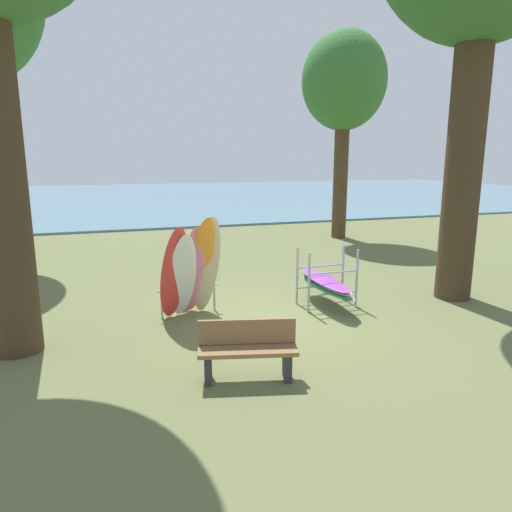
{
  "coord_description": "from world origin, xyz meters",
  "views": [
    {
      "loc": [
        -3.18,
        -8.17,
        3.1
      ],
      "look_at": [
        -0.21,
        0.79,
        1.1
      ],
      "focal_mm": 32.5,
      "sensor_mm": 36.0,
      "label": 1
    }
  ],
  "objects_px": {
    "leaning_board_pile": "(191,271)",
    "board_storage_rack": "(326,283)",
    "tree_mid_behind": "(344,84)",
    "park_bench": "(248,349)"
  },
  "relations": [
    {
      "from": "leaning_board_pile",
      "to": "board_storage_rack",
      "type": "relative_size",
      "value": 0.97
    },
    {
      "from": "tree_mid_behind",
      "to": "board_storage_rack",
      "type": "distance_m",
      "value": 10.4
    },
    {
      "from": "board_storage_rack",
      "to": "park_bench",
      "type": "bearing_deg",
      "value": -133.92
    },
    {
      "from": "park_bench",
      "to": "tree_mid_behind",
      "type": "bearing_deg",
      "value": 55.9
    },
    {
      "from": "leaning_board_pile",
      "to": "board_storage_rack",
      "type": "bearing_deg",
      "value": -0.98
    },
    {
      "from": "leaning_board_pile",
      "to": "board_storage_rack",
      "type": "height_order",
      "value": "leaning_board_pile"
    },
    {
      "from": "leaning_board_pile",
      "to": "park_bench",
      "type": "distance_m",
      "value": 2.8
    },
    {
      "from": "tree_mid_behind",
      "to": "park_bench",
      "type": "distance_m",
      "value": 13.68
    },
    {
      "from": "leaning_board_pile",
      "to": "board_storage_rack",
      "type": "xyz_separation_m",
      "value": [
        2.87,
        -0.05,
        -0.47
      ]
    },
    {
      "from": "tree_mid_behind",
      "to": "board_storage_rack",
      "type": "height_order",
      "value": "tree_mid_behind"
    }
  ]
}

